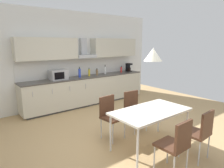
# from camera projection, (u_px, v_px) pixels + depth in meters

# --- Properties ---
(ground_plane) EXTENTS (8.58, 8.31, 0.02)m
(ground_plane) POSITION_uv_depth(u_px,v_px,m) (121.00, 138.00, 4.15)
(ground_plane) COLOR tan
(wall_back) EXTENTS (6.86, 0.10, 2.88)m
(wall_back) POSITION_uv_depth(u_px,v_px,m) (61.00, 59.00, 6.03)
(wall_back) COLOR white
(wall_back) RESTS_ON ground_plane
(kitchen_counter) EXTENTS (4.12, 0.63, 0.90)m
(kitchen_counter) POSITION_uv_depth(u_px,v_px,m) (88.00, 90.00, 6.38)
(kitchen_counter) COLOR #333333
(kitchen_counter) RESTS_ON ground_plane
(backsplash_tile) EXTENTS (4.10, 0.02, 0.55)m
(backsplash_tile) POSITION_uv_depth(u_px,v_px,m) (83.00, 67.00, 6.46)
(backsplash_tile) COLOR silver
(backsplash_tile) RESTS_ON kitchen_counter
(upper_wall_cabinets) EXTENTS (4.10, 0.40, 0.60)m
(upper_wall_cabinets) POSITION_uv_depth(u_px,v_px,m) (84.00, 48.00, 6.21)
(upper_wall_cabinets) COLOR beige
(microwave) EXTENTS (0.48, 0.35, 0.28)m
(microwave) POSITION_uv_depth(u_px,v_px,m) (58.00, 75.00, 5.68)
(microwave) COLOR #ADADB2
(microwave) RESTS_ON kitchen_counter
(coffee_maker) EXTENTS (0.18, 0.19, 0.30)m
(coffee_maker) POSITION_uv_depth(u_px,v_px,m) (128.00, 67.00, 7.35)
(coffee_maker) COLOR black
(coffee_maker) RESTS_ON kitchen_counter
(bottle_red) EXTENTS (0.06, 0.06, 0.24)m
(bottle_red) POSITION_uv_depth(u_px,v_px,m) (121.00, 70.00, 7.11)
(bottle_red) COLOR red
(bottle_red) RESTS_ON kitchen_counter
(bottle_brown) EXTENTS (0.07, 0.07, 0.23)m
(bottle_brown) POSITION_uv_depth(u_px,v_px,m) (97.00, 72.00, 6.46)
(bottle_brown) COLOR brown
(bottle_brown) RESTS_ON kitchen_counter
(bottle_yellow) EXTENTS (0.06, 0.06, 0.26)m
(bottle_yellow) POSITION_uv_depth(u_px,v_px,m) (89.00, 73.00, 6.32)
(bottle_yellow) COLOR yellow
(bottle_yellow) RESTS_ON kitchen_counter
(bottle_blue) EXTENTS (0.08, 0.08, 0.32)m
(bottle_blue) POSITION_uv_depth(u_px,v_px,m) (80.00, 73.00, 6.08)
(bottle_blue) COLOR blue
(bottle_blue) RESTS_ON kitchen_counter
(bottle_white) EXTENTS (0.06, 0.06, 0.31)m
(bottle_white) POSITION_uv_depth(u_px,v_px,m) (105.00, 70.00, 6.75)
(bottle_white) COLOR white
(bottle_white) RESTS_ON kitchen_counter
(dining_table) EXTENTS (1.45, 0.80, 0.73)m
(dining_table) POSITION_uv_depth(u_px,v_px,m) (151.00, 113.00, 3.63)
(dining_table) COLOR silver
(dining_table) RESTS_ON ground_plane
(chair_far_right) EXTENTS (0.43, 0.43, 0.87)m
(chair_far_right) POSITION_uv_depth(u_px,v_px,m) (134.00, 107.00, 4.46)
(chair_far_right) COLOR #4C2D1E
(chair_far_right) RESTS_ON ground_plane
(chair_far_left) EXTENTS (0.44, 0.44, 0.87)m
(chair_far_left) POSITION_uv_depth(u_px,v_px,m) (110.00, 113.00, 4.06)
(chair_far_left) COLOR #4C2D1E
(chair_far_left) RESTS_ON ground_plane
(chair_near_left) EXTENTS (0.41, 0.41, 0.87)m
(chair_near_left) POSITION_uv_depth(u_px,v_px,m) (177.00, 142.00, 2.87)
(chair_near_left) COLOR #4C2D1E
(chair_near_left) RESTS_ON ground_plane
(chair_near_right) EXTENTS (0.42, 0.42, 0.87)m
(chair_near_right) POSITION_uv_depth(u_px,v_px,m) (200.00, 130.00, 3.26)
(chair_near_right) COLOR #4C2D1E
(chair_near_right) RESTS_ON ground_plane
(pendant_lamp) EXTENTS (0.32, 0.32, 0.22)m
(pendant_lamp) POSITION_uv_depth(u_px,v_px,m) (153.00, 55.00, 3.42)
(pendant_lamp) COLOR silver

